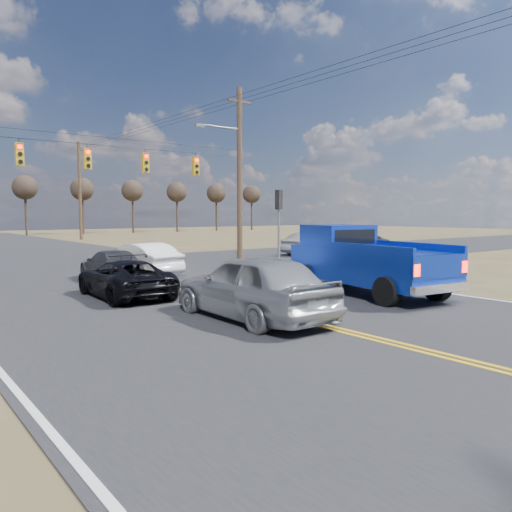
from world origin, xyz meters
TOP-DOWN VIEW (x-y plane):
  - ground at (0.00, 0.00)m, footprint 160.00×160.00m
  - road_main at (0.00, 10.00)m, footprint 14.00×120.00m
  - road_cross at (0.00, 18.00)m, footprint 120.00×12.00m
  - signal_gantry at (0.50, 17.79)m, footprint 19.60×4.83m
  - utility_poles at (0.00, 17.00)m, footprint 19.60×58.32m
  - treeline at (0.00, 26.96)m, footprint 87.00×117.80m
  - pickup_truck at (4.67, 4.96)m, footprint 3.15×6.37m
  - silver_suv at (-0.80, 3.98)m, footprint 2.08×5.04m
  - black_suv at (-2.01, 9.17)m, footprint 2.20×4.46m
  - white_car_queue at (0.80, 13.96)m, footprint 2.00×4.51m
  - dgrey_car_queue at (-0.80, 13.26)m, footprint 2.19×4.45m
  - cross_car_east_near at (14.40, 17.36)m, footprint 2.02×4.62m
  - cross_car_east_far at (20.72, 18.20)m, footprint 2.72×5.08m

SIDE VIEW (x-z plane):
  - ground at x=0.00m, z-range 0.00..0.00m
  - road_main at x=0.00m, z-range -0.01..0.01m
  - road_cross at x=0.00m, z-range -0.01..0.01m
  - black_suv at x=-2.01m, z-range 0.00..1.22m
  - dgrey_car_queue at x=-0.80m, z-range 0.00..1.25m
  - cross_car_east_far at x=20.72m, z-range 0.00..1.40m
  - white_car_queue at x=0.80m, z-range 0.00..1.44m
  - cross_car_east_near at x=14.40m, z-range 0.00..1.48m
  - silver_suv at x=-0.80m, z-range 0.00..1.71m
  - pickup_truck at x=4.67m, z-range -0.03..2.26m
  - signal_gantry at x=0.50m, z-range 0.06..10.06m
  - utility_poles at x=0.00m, z-range 0.23..10.23m
  - treeline at x=0.00m, z-range 2.00..9.40m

